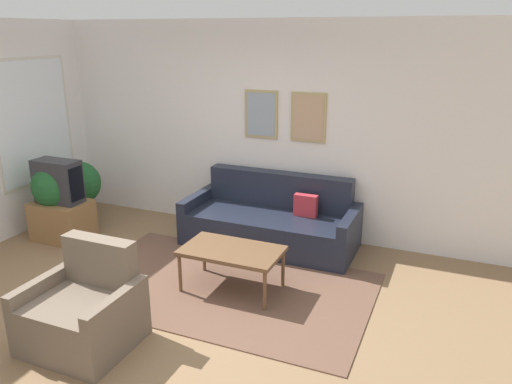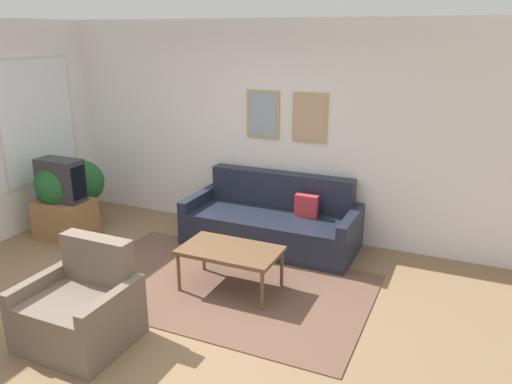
# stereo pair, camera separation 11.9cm
# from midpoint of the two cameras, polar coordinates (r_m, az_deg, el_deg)

# --- Properties ---
(ground_plane) EXTENTS (16.00, 16.00, 0.00)m
(ground_plane) POSITION_cam_midpoint_polar(r_m,az_deg,el_deg) (4.92, -11.91, -13.74)
(ground_plane) COLOR #846647
(area_rug) EXTENTS (3.06, 1.86, 0.01)m
(area_rug) POSITION_cam_midpoint_polar(r_m,az_deg,el_deg) (5.32, -3.39, -10.68)
(area_rug) COLOR brown
(area_rug) RESTS_ON ground_plane
(wall_back) EXTENTS (8.00, 0.09, 2.70)m
(wall_back) POSITION_cam_midpoint_polar(r_m,az_deg,el_deg) (6.48, 0.37, 7.29)
(wall_back) COLOR silver
(wall_back) RESTS_ON ground_plane
(couch) EXTENTS (2.11, 0.90, 0.85)m
(couch) POSITION_cam_midpoint_polar(r_m,az_deg,el_deg) (6.20, 2.45, -3.47)
(couch) COLOR #1E2333
(couch) RESTS_ON ground_plane
(coffee_table) EXTENTS (1.01, 0.59, 0.46)m
(coffee_table) POSITION_cam_midpoint_polar(r_m,az_deg,el_deg) (5.08, -2.28, -6.90)
(coffee_table) COLOR brown
(coffee_table) RESTS_ON ground_plane
(tv_stand) EXTENTS (0.69, 0.51, 0.50)m
(tv_stand) POSITION_cam_midpoint_polar(r_m,az_deg,el_deg) (6.85, -20.47, -2.87)
(tv_stand) COLOR olive
(tv_stand) RESTS_ON ground_plane
(tv) EXTENTS (0.60, 0.28, 0.54)m
(tv) POSITION_cam_midpoint_polar(r_m,az_deg,el_deg) (6.69, -20.93, 1.29)
(tv) COLOR #2D2D33
(tv) RESTS_ON tv_stand
(armchair) EXTENTS (0.86, 0.76, 0.86)m
(armchair) POSITION_cam_midpoint_polar(r_m,az_deg,el_deg) (4.58, -18.64, -12.69)
(armchair) COLOR #6B5B4C
(armchair) RESTS_ON ground_plane
(potted_plant_tall) EXTENTS (0.60, 0.60, 0.98)m
(potted_plant_tall) POSITION_cam_midpoint_polar(r_m,az_deg,el_deg) (6.81, -21.05, 0.49)
(potted_plant_tall) COLOR #383D42
(potted_plant_tall) RESTS_ON ground_plane
(potted_plant_by_window) EXTENTS (0.59, 0.59, 0.87)m
(potted_plant_by_window) POSITION_cam_midpoint_polar(r_m,az_deg,el_deg) (7.22, -18.81, 0.97)
(potted_plant_by_window) COLOR #935638
(potted_plant_by_window) RESTS_ON ground_plane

